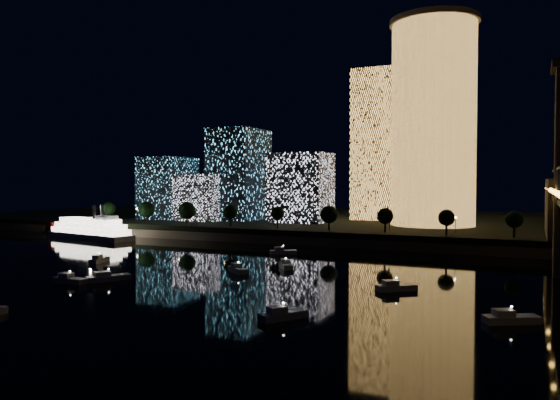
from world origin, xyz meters
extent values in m
plane|color=black|center=(0.00, 0.00, 0.00)|extent=(520.00, 520.00, 0.00)
cube|color=black|center=(0.00, 160.00, 2.50)|extent=(420.00, 160.00, 5.00)
cube|color=#6B5E4C|center=(0.00, 82.00, 1.50)|extent=(420.00, 6.00, 3.00)
cylinder|color=#F6AC4E|center=(19.58, 124.84, 43.82)|extent=(32.00, 32.00, 77.64)
cylinder|color=#6B5E4C|center=(19.58, 124.84, 83.64)|extent=(34.00, 34.00, 2.00)
cube|color=#F6AC4E|center=(-8.37, 149.86, 38.42)|extent=(21.01, 21.01, 66.85)
cube|color=silver|center=(-34.20, 120.01, 19.58)|extent=(23.69, 20.04, 29.15)
cube|color=#5DD1FF|center=(-65.50, 122.68, 25.26)|extent=(20.26, 26.34, 40.53)
cube|color=silver|center=(-77.67, 111.35, 15.11)|extent=(20.22, 18.38, 20.22)
cube|color=#5DD1FF|center=(-98.68, 114.36, 19.11)|extent=(20.16, 22.18, 28.23)
cube|color=navy|center=(60.00, 36.00, 21.50)|extent=(0.50, 0.50, 7.00)
cube|color=navy|center=(60.00, 60.00, 21.50)|extent=(0.50, 0.50, 7.00)
sphere|color=gold|center=(59.50, 45.00, 19.80)|extent=(1.20, 1.20, 1.20)
sphere|color=gold|center=(59.50, 90.00, 19.80)|extent=(1.20, 1.20, 1.20)
cube|color=silver|center=(-100.59, 66.95, 1.05)|extent=(42.96, 17.06, 2.10)
cube|color=white|center=(-100.59, 66.95, 3.06)|extent=(39.37, 15.57, 1.92)
cube|color=white|center=(-100.59, 66.95, 4.98)|extent=(35.78, 14.07, 1.92)
cube|color=white|center=(-100.59, 66.95, 6.90)|extent=(30.47, 12.26, 1.92)
cube|color=silver|center=(-90.29, 65.05, 8.56)|extent=(7.82, 6.42, 1.57)
cylinder|color=black|center=(-95.76, 64.28, 10.48)|extent=(1.22, 1.22, 5.24)
cylinder|color=black|center=(-95.12, 67.72, 10.48)|extent=(1.22, 1.22, 5.24)
cylinder|color=maroon|center=(-121.20, 70.76, 2.62)|extent=(7.44, 8.84, 6.11)
cube|color=silver|center=(-30.85, 0.68, 0.60)|extent=(7.70, 9.55, 1.20)
cube|color=silver|center=(-31.62, -0.51, 1.70)|extent=(3.86, 4.11, 1.00)
sphere|color=white|center=(-30.85, 0.68, 2.60)|extent=(0.36, 0.36, 0.36)
cube|color=silver|center=(-9.90, 22.48, 0.60)|extent=(7.62, 6.70, 1.20)
cube|color=silver|center=(-10.82, 23.19, 1.70)|extent=(3.37, 3.25, 1.00)
sphere|color=white|center=(-9.90, 22.48, 2.60)|extent=(0.36, 0.36, 0.36)
cube|color=silver|center=(-36.35, -5.21, 0.60)|extent=(7.99, 2.72, 1.20)
cube|color=silver|center=(-37.54, -5.18, 1.70)|extent=(2.82, 2.13, 1.00)
sphere|color=white|center=(-36.35, -5.21, 2.60)|extent=(0.36, 0.36, 0.36)
cube|color=silver|center=(30.06, 16.72, 0.60)|extent=(8.14, 7.29, 1.20)
cube|color=silver|center=(29.09, 15.93, 1.70)|extent=(3.62, 3.51, 1.00)
sphere|color=white|center=(30.06, 16.72, 2.60)|extent=(0.36, 0.36, 0.36)
cube|color=silver|center=(-2.02, 33.19, 0.60)|extent=(6.14, 7.26, 1.20)
cube|color=silver|center=(-2.66, 34.07, 1.70)|extent=(3.02, 3.17, 1.00)
sphere|color=white|center=(-2.02, 33.19, 2.60)|extent=(0.36, 0.36, 0.36)
cube|color=silver|center=(-52.57, 20.92, 0.60)|extent=(3.90, 7.60, 1.20)
cube|color=silver|center=(-52.32, 19.86, 1.70)|extent=(2.41, 2.90, 1.00)
sphere|color=white|center=(-52.57, 20.92, 2.60)|extent=(0.36, 0.36, 0.36)
cube|color=silver|center=(-13.89, 57.67, 0.60)|extent=(8.38, 6.44, 1.20)
cube|color=silver|center=(-14.95, 57.04, 1.70)|extent=(3.55, 3.30, 1.00)
sphere|color=white|center=(-13.89, 57.67, 2.60)|extent=(0.36, 0.36, 0.36)
cube|color=silver|center=(18.68, -13.68, 0.60)|extent=(6.70, 8.34, 1.20)
cube|color=silver|center=(18.01, -14.72, 1.70)|extent=(3.37, 3.58, 1.00)
sphere|color=white|center=(18.68, -13.68, 2.60)|extent=(0.36, 0.36, 0.36)
cube|color=silver|center=(52.21, -1.00, 0.60)|extent=(8.83, 6.55, 1.20)
cube|color=silver|center=(51.08, -1.63, 1.70)|extent=(3.71, 3.40, 1.00)
sphere|color=white|center=(52.21, -1.00, 2.60)|extent=(0.36, 0.36, 0.36)
cylinder|color=black|center=(-110.00, 88.00, 7.00)|extent=(0.70, 0.70, 4.00)
sphere|color=black|center=(-110.00, 88.00, 10.50)|extent=(5.62, 5.62, 5.62)
cylinder|color=black|center=(-90.00, 88.00, 7.00)|extent=(0.70, 0.70, 4.00)
sphere|color=black|center=(-90.00, 88.00, 10.50)|extent=(6.62, 6.62, 6.62)
cylinder|color=black|center=(-70.00, 88.00, 7.00)|extent=(0.70, 0.70, 4.00)
sphere|color=black|center=(-70.00, 88.00, 10.50)|extent=(6.89, 6.89, 6.89)
cylinder|color=black|center=(-50.00, 88.00, 7.00)|extent=(0.70, 0.70, 4.00)
sphere|color=black|center=(-50.00, 88.00, 10.50)|extent=(5.42, 5.42, 5.42)
cylinder|color=black|center=(-30.00, 88.00, 7.00)|extent=(0.70, 0.70, 4.00)
sphere|color=black|center=(-30.00, 88.00, 10.50)|extent=(5.04, 5.04, 5.04)
cylinder|color=black|center=(-10.00, 88.00, 7.00)|extent=(0.70, 0.70, 4.00)
sphere|color=black|center=(-10.00, 88.00, 10.50)|extent=(6.26, 6.26, 6.26)
cylinder|color=black|center=(10.00, 88.00, 7.00)|extent=(0.70, 0.70, 4.00)
sphere|color=black|center=(10.00, 88.00, 10.50)|extent=(5.50, 5.50, 5.50)
cylinder|color=black|center=(30.00, 88.00, 7.00)|extent=(0.70, 0.70, 4.00)
sphere|color=black|center=(30.00, 88.00, 10.50)|extent=(5.33, 5.33, 5.33)
cylinder|color=black|center=(50.00, 88.00, 7.00)|extent=(0.70, 0.70, 4.00)
sphere|color=black|center=(50.00, 88.00, 10.50)|extent=(5.19, 5.19, 5.19)
cylinder|color=black|center=(-100.00, 94.00, 7.50)|extent=(0.24, 0.24, 5.00)
sphere|color=#FFCC7F|center=(-100.00, 94.00, 10.30)|extent=(0.70, 0.70, 0.70)
cylinder|color=black|center=(-78.00, 94.00, 7.50)|extent=(0.24, 0.24, 5.00)
sphere|color=#FFCC7F|center=(-78.00, 94.00, 10.30)|extent=(0.70, 0.70, 0.70)
cylinder|color=black|center=(-56.00, 94.00, 7.50)|extent=(0.24, 0.24, 5.00)
sphere|color=#FFCC7F|center=(-56.00, 94.00, 10.30)|extent=(0.70, 0.70, 0.70)
cylinder|color=black|center=(-34.00, 94.00, 7.50)|extent=(0.24, 0.24, 5.00)
sphere|color=#FFCC7F|center=(-34.00, 94.00, 10.30)|extent=(0.70, 0.70, 0.70)
cylinder|color=black|center=(-12.00, 94.00, 7.50)|extent=(0.24, 0.24, 5.00)
sphere|color=#FFCC7F|center=(-12.00, 94.00, 10.30)|extent=(0.70, 0.70, 0.70)
cylinder|color=black|center=(10.00, 94.00, 7.50)|extent=(0.24, 0.24, 5.00)
sphere|color=#FFCC7F|center=(10.00, 94.00, 10.30)|extent=(0.70, 0.70, 0.70)
cylinder|color=black|center=(32.00, 94.00, 7.50)|extent=(0.24, 0.24, 5.00)
sphere|color=#FFCC7F|center=(32.00, 94.00, 10.30)|extent=(0.70, 0.70, 0.70)
camera|label=1|loc=(54.91, -93.14, 22.31)|focal=35.00mm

